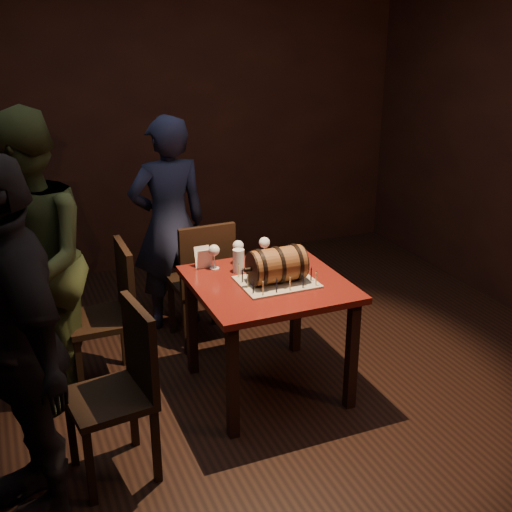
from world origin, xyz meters
name	(u,v)px	position (x,y,z in m)	size (l,w,h in m)	color
room_shell	(246,184)	(0.00, 0.00, 1.40)	(5.04, 5.04, 2.80)	black
pub_table	(268,298)	(0.18, 0.11, 0.64)	(0.90, 0.90, 0.75)	#4D0F0C
cake_board	(277,282)	(0.22, 0.06, 0.76)	(0.45, 0.35, 0.01)	#ACA28B
barrel_cake	(277,265)	(0.22, 0.06, 0.87)	(0.38, 0.22, 0.22)	brown
birthday_candles	(277,275)	(0.22, 0.06, 0.80)	(0.40, 0.30, 0.09)	#F9E595
wine_glass_left	(214,251)	(-0.05, 0.42, 0.87)	(0.07, 0.07, 0.16)	silver
wine_glass_mid	(238,247)	(0.12, 0.44, 0.87)	(0.07, 0.07, 0.16)	silver
wine_glass_right	(264,244)	(0.30, 0.43, 0.87)	(0.07, 0.07, 0.16)	silver
pint_of_ale	(239,261)	(0.07, 0.31, 0.82)	(0.07, 0.07, 0.15)	silver
menu_card	(204,258)	(-0.11, 0.47, 0.81)	(0.10, 0.05, 0.13)	white
chair_back	(203,277)	(0.00, 0.84, 0.52)	(0.41, 0.41, 0.93)	black
chair_left_rear	(112,308)	(-0.69, 0.59, 0.52)	(0.40, 0.40, 0.93)	black
chair_left_front	(124,383)	(-0.80, -0.31, 0.52)	(0.45, 0.45, 0.93)	black
person_back	(169,224)	(-0.12, 1.24, 0.80)	(0.59, 0.38, 1.61)	#1C1F38
person_left_rear	(29,265)	(-1.14, 0.54, 0.90)	(0.87, 0.68, 1.80)	#384221
person_left_front	(17,346)	(-1.27, -0.40, 0.88)	(1.03, 0.43, 1.76)	black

